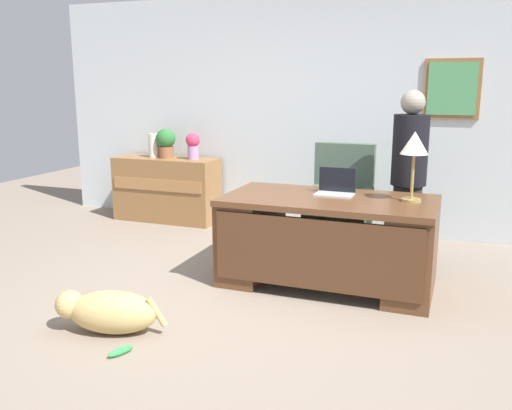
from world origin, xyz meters
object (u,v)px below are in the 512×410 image
Objects in this scene: person_standing at (408,178)px; dog_lying at (108,311)px; armchair at (340,206)px; credenza at (167,189)px; potted_plant at (166,142)px; desk_lamp at (414,147)px; vase_with_flowers at (193,145)px; dog_toy_bone at (121,351)px; laptop at (336,188)px; desk at (327,238)px; vase_empty at (154,145)px.

person_standing is 2.89m from dog_lying.
credenza is at bearing 165.14° from armchair.
desk_lamp is at bearing -24.84° from potted_plant.
vase_with_flowers is at bearing 162.95° from person_standing.
armchair is 1.31m from desk_lamp.
person_standing is 2.97m from dog_toy_bone.
laptop is 0.57× the size of desk_lamp.
desk_lamp is 1.57× the size of potted_plant.
potted_plant is (0.01, 0.00, 0.59)m from credenza.
desk_lamp is (0.09, -0.62, 0.36)m from person_standing.
desk_lamp is 3.09× the size of dog_toy_bone.
armchair is 3.08× the size of potted_plant.
credenza is (-2.43, 1.53, -0.02)m from desk.
armchair is at bearing 98.77° from laptop.
armchair is 1.41× the size of dog_lying.
dog_lying is (-1.19, -1.45, -0.26)m from desk.
credenza is 3.24m from dog_lying.
laptop is at bearing -27.54° from vase_empty.
vase_with_flowers is at bearing 0.00° from potted_plant.
vase_empty is at bearing 165.74° from person_standing.
potted_plant is at bearing 155.16° from desk_lamp.
laptop is at bearing 83.02° from desk.
vase_empty is (-1.40, 2.99, 0.78)m from dog_lying.
vase_empty is at bearing 152.46° from laptop.
person_standing is 0.78m from laptop.
potted_plant is (0.17, 0.00, 0.05)m from vase_empty.
potted_plant reaches higher than vase_with_flowers.
dog_lying is at bearing -67.50° from credenza.
dog_lying is at bearing -114.92° from armchair.
credenza is 4.07× the size of laptop.
desk is at bearing -96.98° from laptop.
dog_toy_bone is (-0.94, -1.87, -0.79)m from laptop.
desk is at bearing 50.57° from dog_lying.
desk_lamp is at bearing -5.66° from laptop.
dog_lying is (1.24, -2.98, -0.24)m from credenza.
credenza is 4.43× the size of vase_empty.
credenza is at bearing -179.80° from vase_with_flowers.
armchair reaches higher than dog_toy_bone.
vase_empty is (-3.16, 0.80, 0.09)m from person_standing.
desk is 1.97m from dog_toy_bone.
armchair is 6.07× the size of dog_toy_bone.
dog_toy_bone is at bearing -43.15° from dog_lying.
credenza is at bearing -169.18° from potted_plant.
person_standing is at bearing -15.37° from armchair.
dog_toy_bone is at bearing -116.75° from laptop.
vase_with_flowers is (-2.07, 1.36, 0.15)m from laptop.
armchair reaches higher than laptop.
person_standing is 5.58× the size of vase_empty.
armchair is at bearing -13.96° from vase_empty.
person_standing is 2.90× the size of desk_lamp.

